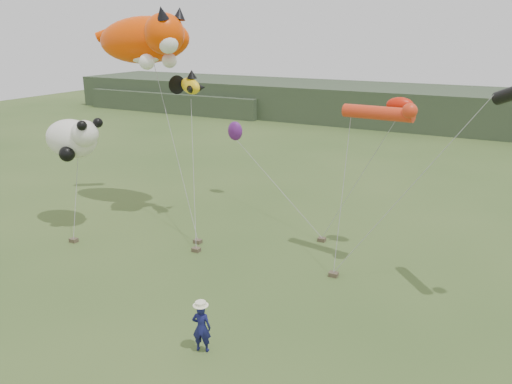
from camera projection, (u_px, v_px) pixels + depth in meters
ground at (196, 316)px, 18.51m from camera, size 120.00×120.00×0.00m
headland at (391, 106)px, 57.07m from camera, size 90.00×13.00×4.00m
festival_attendant at (202, 328)px, 16.25m from camera, size 0.72×0.57×1.72m
sandbag_anchors at (222, 248)px, 24.03m from camera, size 13.15×6.09×0.19m
cat_kite at (148, 39)px, 26.83m from camera, size 7.34×3.92×3.12m
fish_kite at (184, 85)px, 26.22m from camera, size 2.77×1.80×1.34m
tube_kites at (435, 104)px, 19.21m from camera, size 8.39×3.04×2.42m
panda_kite at (73, 138)px, 25.83m from camera, size 3.57×2.31×2.22m
misc_kites at (295, 122)px, 26.86m from camera, size 11.76×4.72×3.73m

